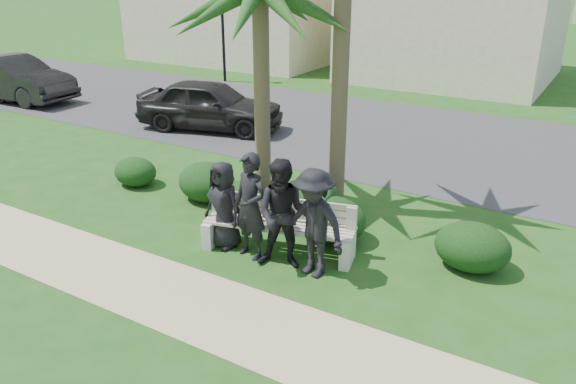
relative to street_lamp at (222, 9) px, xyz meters
name	(u,v)px	position (x,y,z in m)	size (l,w,h in m)	color
ground	(224,243)	(9.00, -12.00, -2.94)	(160.00, 160.00, 0.00)	#174915
footpath	(155,288)	(9.00, -13.80, -2.94)	(30.00, 1.60, 0.01)	tan
asphalt_street	(388,135)	(9.00, -4.00, -2.94)	(160.00, 8.00, 0.01)	#2D2D30
street_lamp	(222,9)	(0.00, 0.00, 0.00)	(0.36, 0.36, 4.29)	black
park_bench	(279,230)	(10.04, -11.77, -2.53)	(2.79, 1.23, 0.93)	#AAA08F
man_a	(224,205)	(9.08, -12.07, -2.15)	(0.78, 0.50, 1.59)	black
man_b	(250,206)	(9.70, -12.13, -2.01)	(0.68, 0.45, 1.86)	black
man_c	(284,215)	(10.37, -12.15, -2.00)	(0.91, 0.71, 1.88)	black
man_d	(314,223)	(10.91, -12.13, -2.03)	(1.18, 0.68, 1.82)	black
hedge_a	(135,171)	(5.54, -10.72, -2.61)	(1.02, 0.84, 0.66)	black
hedge_b	(207,181)	(7.47, -10.55, -2.52)	(1.29, 1.07, 0.84)	black
hedge_c	(239,198)	(8.51, -10.84, -2.59)	(1.09, 0.90, 0.71)	black
hedge_d	(310,202)	(9.96, -10.52, -2.48)	(1.43, 1.18, 0.93)	black
hedge_e	(332,218)	(10.61, -10.83, -2.53)	(1.27, 1.05, 0.83)	black
hedge_f	(473,246)	(13.07, -10.58, -2.54)	(1.24, 1.03, 0.81)	black
car_a	(210,105)	(4.11, -6.16, -2.20)	(1.77, 4.39, 1.50)	black
car_b	(15,79)	(-4.38, -6.81, -2.15)	(1.68, 4.82, 1.59)	black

